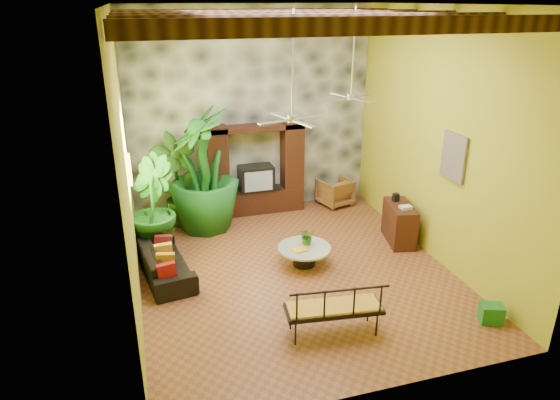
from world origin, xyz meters
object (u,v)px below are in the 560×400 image
object	(u,v)px
ceiling_fan_front	(292,107)
tall_plant_c	(203,170)
tall_plant_a	(178,181)
tall_plant_b	(151,208)
entertainment_center	(256,176)
sofa	(165,261)
side_console	(399,223)
iron_bench	(336,307)
ceiling_fan_back	(352,87)
green_bin	(491,313)
coffee_table	(304,253)
wicker_armchair	(335,192)

from	to	relation	value
ceiling_fan_front	tall_plant_c	size ratio (longest dim) A/B	0.65
tall_plant_a	tall_plant_b	xyz separation A→B (m)	(-0.68, -1.31, -0.06)
entertainment_center	tall_plant_c	bearing A→B (deg)	-156.18
sofa	tall_plant_b	xyz separation A→B (m)	(-0.14, 0.95, 0.77)
side_console	sofa	bearing A→B (deg)	-167.26
ceiling_fan_front	iron_bench	xyz separation A→B (m)	(0.18, -1.77, -2.87)
entertainment_center	ceiling_fan_back	bearing A→B (deg)	-50.43
ceiling_fan_front	ceiling_fan_back	bearing A→B (deg)	41.63
ceiling_fan_back	green_bin	bearing A→B (deg)	-74.48
tall_plant_b	tall_plant_c	size ratio (longest dim) A/B	0.74
coffee_table	wicker_armchair	bearing A→B (deg)	57.06
tall_plant_a	tall_plant_c	xyz separation A→B (m)	(0.57, -0.31, 0.31)
entertainment_center	wicker_armchair	distance (m)	2.20
ceiling_fan_front	tall_plant_c	distance (m)	3.72
ceiling_fan_back	sofa	bearing A→B (deg)	-171.32
coffee_table	side_console	size ratio (longest dim) A/B	0.99
wicker_armchair	green_bin	world-z (taller)	wicker_armchair
tall_plant_c	green_bin	xyz separation A→B (m)	(4.03, -5.11, -1.28)
tall_plant_b	tall_plant_a	bearing A→B (deg)	62.45
ceiling_fan_front	sofa	distance (m)	3.98
side_console	green_bin	distance (m)	3.18
coffee_table	side_console	bearing A→B (deg)	9.85
tall_plant_c	sofa	bearing A→B (deg)	-119.81
green_bin	tall_plant_c	bearing A→B (deg)	128.25
wicker_armchair	ceiling_fan_front	bearing A→B (deg)	39.91
ceiling_fan_front	wicker_armchair	distance (m)	5.12
ceiling_fan_front	tall_plant_b	size ratio (longest dim) A/B	0.87
side_console	ceiling_fan_front	bearing A→B (deg)	-148.31
wicker_armchair	tall_plant_a	distance (m)	4.13
ceiling_fan_back	side_console	bearing A→B (deg)	-30.36
coffee_table	ceiling_fan_back	bearing A→B (deg)	37.67
entertainment_center	tall_plant_c	size ratio (longest dim) A/B	0.83
green_bin	wicker_armchair	bearing A→B (deg)	95.54
ceiling_fan_front	side_console	bearing A→B (deg)	19.06
wicker_armchair	coffee_table	xyz separation A→B (m)	(-1.84, -2.84, -0.11)
ceiling_fan_back	iron_bench	xyz separation A→B (m)	(-1.62, -3.37, -2.87)
ceiling_fan_back	iron_bench	distance (m)	4.71
ceiling_fan_back	tall_plant_b	size ratio (longest dim) A/B	0.87
tall_plant_c	side_console	size ratio (longest dim) A/B	2.63
wicker_armchair	iron_bench	xyz separation A→B (m)	(-2.13, -5.18, 0.17)
entertainment_center	sofa	bearing A→B (deg)	-134.27
sofa	green_bin	xyz separation A→B (m)	(5.15, -3.16, -0.14)
sofa	coffee_table	bearing A→B (deg)	-106.60
sofa	coffee_table	distance (m)	2.79
sofa	wicker_armchair	size ratio (longest dim) A/B	2.57
tall_plant_a	iron_bench	xyz separation A→B (m)	(1.93, -5.01, -0.60)
side_console	coffee_table	bearing A→B (deg)	-157.53
tall_plant_b	coffee_table	world-z (taller)	tall_plant_b
ceiling_fan_front	tall_plant_a	size ratio (longest dim) A/B	0.82
ceiling_fan_back	tall_plant_b	xyz separation A→B (m)	(-4.23, 0.33, -2.33)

